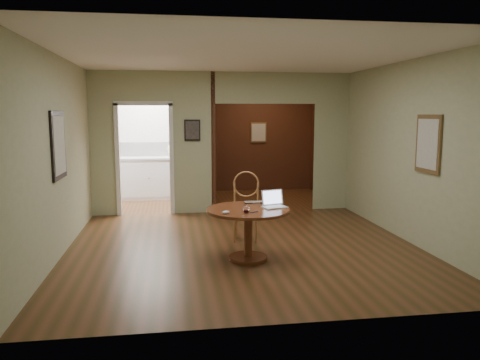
{
  "coord_description": "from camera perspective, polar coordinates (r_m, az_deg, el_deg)",
  "views": [
    {
      "loc": [
        -1.01,
        -6.45,
        1.91
      ],
      "look_at": [
        -0.08,
        -0.2,
        1.01
      ],
      "focal_mm": 35.0,
      "sensor_mm": 36.0,
      "label": 1
    }
  ],
  "objects": [
    {
      "name": "wine_glass",
      "position": [
        5.84,
        0.77,
        -3.57
      ],
      "size": [
        0.09,
        0.09,
        0.1
      ],
      "primitive_type": null,
      "color": "white",
      "rests_on": "dining_table"
    },
    {
      "name": "pen",
      "position": [
        5.88,
        1.71,
        -3.94
      ],
      "size": [
        0.12,
        0.07,
        0.01
      ],
      "primitive_type": "cylinder",
      "rotation": [
        0.0,
        1.57,
        0.5
      ],
      "color": "#0B1550",
      "rests_on": "dining_table"
    },
    {
      "name": "closed_laptop",
      "position": [
        6.45,
        1.91,
        -2.78
      ],
      "size": [
        0.3,
        0.19,
        0.02
      ],
      "primitive_type": "imported",
      "rotation": [
        0.0,
        0.0,
        0.02
      ],
      "color": "#B1B2B6",
      "rests_on": "dining_table"
    },
    {
      "name": "mouse",
      "position": [
        5.79,
        -1.74,
        -3.96
      ],
      "size": [
        0.11,
        0.09,
        0.04
      ],
      "primitive_type": "ellipsoid",
      "rotation": [
        0.0,
        0.0,
        0.37
      ],
      "color": "white",
      "rests_on": "dining_table"
    },
    {
      "name": "kitchen_cabinet",
      "position": [
        10.75,
        -10.17,
        0.28
      ],
      "size": [
        2.06,
        0.6,
        0.94
      ],
      "color": "white",
      "rests_on": "ground"
    },
    {
      "name": "grocery_bag",
      "position": [
        10.68,
        -7.99,
        3.69
      ],
      "size": [
        0.38,
        0.34,
        0.33
      ],
      "primitive_type": "ellipsoid",
      "rotation": [
        0.0,
        0.0,
        -0.21
      ],
      "color": "beige",
      "rests_on": "kitchen_cabinet"
    },
    {
      "name": "open_laptop",
      "position": [
        6.24,
        4.09,
        -2.71
      ],
      "size": [
        0.36,
        0.35,
        0.22
      ],
      "rotation": [
        0.0,
        0.0,
        0.28
      ],
      "color": "white",
      "rests_on": "dining_table"
    },
    {
      "name": "floor",
      "position": [
        6.81,
        0.46,
        -8.22
      ],
      "size": [
        5.0,
        5.0,
        0.0
      ],
      "primitive_type": "plane",
      "color": "#3F2B12",
      "rests_on": "ground"
    },
    {
      "name": "room_shell",
      "position": [
        9.59,
        -5.2,
        4.33
      ],
      "size": [
        5.2,
        7.5,
        5.0
      ],
      "color": "white",
      "rests_on": "ground"
    },
    {
      "name": "dining_table",
      "position": [
        6.14,
        1.0,
        -5.14
      ],
      "size": [
        1.09,
        1.09,
        0.68
      ],
      "rotation": [
        0.0,
        0.0,
        -0.29
      ],
      "color": "brown",
      "rests_on": "ground"
    },
    {
      "name": "chair",
      "position": [
        7.12,
        0.72,
        -2.7
      ],
      "size": [
        0.52,
        0.52,
        1.04
      ],
      "rotation": [
        0.0,
        0.0,
        -0.2
      ],
      "color": "#A9783B",
      "rests_on": "ground"
    }
  ]
}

